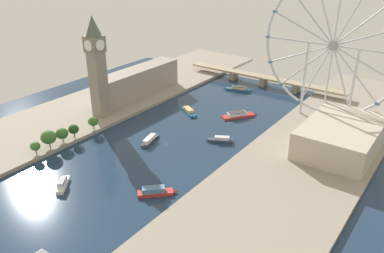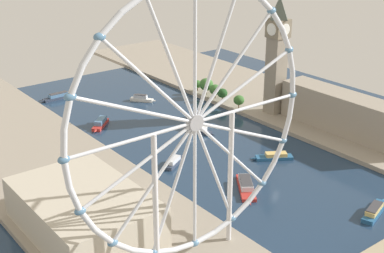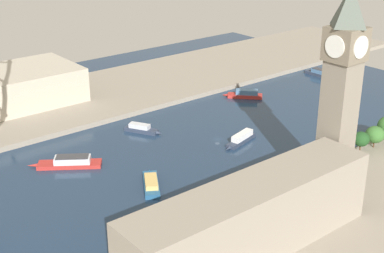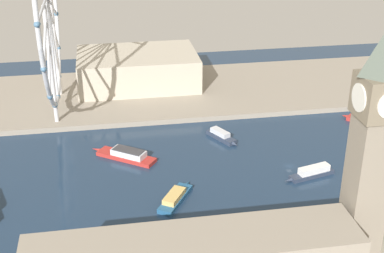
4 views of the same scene
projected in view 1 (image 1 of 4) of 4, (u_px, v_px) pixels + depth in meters
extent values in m
plane|color=#1E334C|center=(166.00, 142.00, 315.89)|extent=(376.93, 376.93, 0.00)
cube|color=gray|center=(82.00, 112.00, 370.11)|extent=(90.00, 520.00, 3.00)
cube|color=gray|center=(286.00, 182.00, 260.39)|extent=(90.00, 520.00, 3.00)
cube|color=gray|center=(99.00, 85.00, 345.77)|extent=(11.93, 11.93, 59.35)
cube|color=#776B57|center=(94.00, 44.00, 330.26)|extent=(13.84, 13.84, 13.76)
pyramid|color=#4C564C|center=(92.00, 26.00, 323.76)|extent=(12.52, 12.52, 16.88)
cylinder|color=white|center=(101.00, 42.00, 335.52)|extent=(9.06, 0.50, 9.06)
cylinder|color=white|center=(88.00, 46.00, 325.01)|extent=(9.06, 0.50, 9.06)
cylinder|color=white|center=(100.00, 45.00, 326.47)|extent=(0.50, 9.06, 9.06)
cylinder|color=white|center=(89.00, 43.00, 334.06)|extent=(0.50, 9.06, 9.06)
cube|color=gray|center=(138.00, 82.00, 402.90)|extent=(22.00, 105.63, 27.74)
cylinder|color=#513823|center=(36.00, 152.00, 292.63)|extent=(0.80, 0.80, 3.07)
ellipsoid|color=#386B2D|center=(35.00, 146.00, 290.71)|extent=(7.45, 7.45, 6.71)
cylinder|color=#513823|center=(50.00, 145.00, 301.26)|extent=(0.80, 0.80, 4.04)
ellipsoid|color=#386B2D|center=(49.00, 137.00, 298.39)|extent=(11.85, 11.85, 10.67)
cylinder|color=#513823|center=(63.00, 140.00, 310.22)|extent=(0.80, 0.80, 3.27)
ellipsoid|color=#386B2D|center=(62.00, 133.00, 307.87)|extent=(9.80, 9.80, 8.82)
cylinder|color=#513823|center=(74.00, 135.00, 317.23)|extent=(0.80, 0.80, 3.79)
ellipsoid|color=#1E471E|center=(74.00, 129.00, 314.99)|extent=(8.45, 8.45, 7.61)
cylinder|color=#513823|center=(94.00, 127.00, 332.22)|extent=(0.80, 0.80, 3.24)
ellipsoid|color=#386B2D|center=(93.00, 121.00, 330.06)|extent=(8.70, 8.70, 7.83)
torus|color=silver|center=(333.00, 46.00, 324.61)|extent=(122.29, 2.49, 122.29)
cylinder|color=#99999E|center=(333.00, 46.00, 324.61)|extent=(7.19, 3.00, 7.19)
cylinder|color=silver|center=(371.00, 51.00, 308.73)|extent=(59.90, 1.49, 1.49)
cylinder|color=silver|center=(371.00, 36.00, 305.08)|extent=(55.91, 1.49, 24.30)
cylinder|color=silver|center=(365.00, 22.00, 304.40)|extent=(43.41, 1.49, 43.41)
cylinder|color=silver|center=(353.00, 13.00, 306.79)|extent=(24.30, 1.49, 55.91)
cylinder|color=silver|center=(339.00, 9.00, 311.90)|extent=(1.49, 1.49, 59.90)
cylinder|color=silver|center=(325.00, 10.00, 318.95)|extent=(24.30, 1.49, 55.91)
cylinder|color=silver|center=(312.00, 17.00, 326.86)|extent=(43.41, 1.49, 43.41)
cylinder|color=silver|center=(303.00, 28.00, 334.42)|extent=(55.91, 1.49, 24.30)
cylinder|color=silver|center=(299.00, 41.00, 340.49)|extent=(59.90, 1.49, 1.49)
cylinder|color=silver|center=(300.00, 54.00, 344.15)|extent=(55.91, 1.49, 24.30)
cylinder|color=silver|center=(306.00, 66.00, 344.83)|extent=(43.41, 1.49, 43.41)
cylinder|color=silver|center=(316.00, 75.00, 342.43)|extent=(24.30, 1.49, 55.91)
cylinder|color=silver|center=(328.00, 80.00, 337.32)|extent=(1.49, 1.49, 59.90)
cylinder|color=silver|center=(342.00, 80.00, 330.27)|extent=(24.30, 1.49, 55.91)
cylinder|color=silver|center=(355.00, 75.00, 322.37)|extent=(43.41, 1.49, 43.41)
cylinder|color=silver|center=(366.00, 64.00, 314.80)|extent=(55.91, 1.49, 24.30)
ellipsoid|color=teal|center=(275.00, 11.00, 344.23)|extent=(4.80, 3.20, 3.20)
ellipsoid|color=teal|center=(268.00, 37.00, 356.37)|extent=(4.80, 3.20, 3.20)
ellipsoid|color=teal|center=(270.00, 62.00, 363.68)|extent=(4.80, 3.20, 3.20)
ellipsoid|color=teal|center=(281.00, 84.00, 365.04)|extent=(4.80, 3.20, 3.20)
ellipsoid|color=teal|center=(299.00, 102.00, 360.25)|extent=(4.80, 3.20, 3.20)
ellipsoid|color=teal|center=(323.00, 112.00, 350.03)|extent=(4.80, 3.20, 3.20)
ellipsoid|color=teal|center=(350.00, 113.00, 335.94)|extent=(4.80, 3.20, 3.20)
ellipsoid|color=teal|center=(377.00, 104.00, 320.12)|extent=(4.80, 3.20, 3.20)
cylinder|color=silver|center=(352.00, 88.00, 327.55)|extent=(2.40, 2.40, 66.26)
cylinder|color=silver|center=(304.00, 79.00, 349.78)|extent=(2.40, 2.40, 66.26)
cube|color=#BCB29E|center=(341.00, 137.00, 295.15)|extent=(51.37, 77.29, 21.31)
cube|color=tan|center=(264.00, 77.00, 439.74)|extent=(188.93, 12.42, 2.00)
cube|color=gray|center=(234.00, 76.00, 462.67)|extent=(6.00, 11.18, 8.63)
cube|color=gray|center=(263.00, 82.00, 442.00)|extent=(6.00, 11.18, 8.63)
cube|color=gray|center=(296.00, 89.00, 421.33)|extent=(6.00, 11.18, 8.63)
cube|color=#2D384C|center=(221.00, 141.00, 316.44)|extent=(19.62, 13.89, 2.31)
cone|color=#2D384C|center=(207.00, 140.00, 317.75)|extent=(4.19, 3.70, 2.31)
cube|color=silver|center=(222.00, 138.00, 315.30)|extent=(12.54, 9.52, 2.53)
cube|color=white|center=(63.00, 185.00, 257.73)|extent=(15.52, 18.10, 2.58)
cone|color=white|center=(68.00, 176.00, 268.01)|extent=(4.20, 4.36, 2.58)
cube|color=silver|center=(62.00, 182.00, 255.69)|extent=(9.95, 11.27, 2.88)
cube|color=#38383D|center=(62.00, 180.00, 255.00)|extent=(9.11, 10.26, 0.40)
cube|color=#235684|center=(189.00, 112.00, 370.75)|extent=(24.06, 18.42, 2.10)
cone|color=#235684|center=(195.00, 117.00, 359.02)|extent=(4.79, 4.07, 2.10)
cube|color=#DBB766|center=(188.00, 109.00, 370.82)|extent=(14.64, 12.03, 2.33)
cube|color=#B22D28|center=(155.00, 193.00, 249.69)|extent=(20.89, 20.41, 2.36)
cone|color=#B22D28|center=(176.00, 191.00, 251.35)|extent=(4.59, 4.54, 2.36)
cube|color=teal|center=(154.00, 189.00, 248.37)|extent=(14.19, 13.92, 3.20)
cube|color=#235684|center=(238.00, 90.00, 426.99)|extent=(26.84, 13.84, 2.39)
cone|color=#235684|center=(225.00, 88.00, 431.29)|extent=(5.22, 3.71, 2.39)
cube|color=#DBB766|center=(239.00, 88.00, 425.60)|extent=(16.83, 9.81, 2.41)
cube|color=#38383D|center=(239.00, 87.00, 424.99)|extent=(15.23, 9.09, 0.46)
cube|color=#B22D28|center=(238.00, 116.00, 362.10)|extent=(24.83, 30.16, 1.97)
cone|color=#B22D28|center=(256.00, 114.00, 367.34)|extent=(4.86, 5.71, 1.97)
cube|color=silver|center=(237.00, 114.00, 360.58)|extent=(15.87, 18.35, 3.05)
cube|color=#38383D|center=(237.00, 112.00, 359.86)|extent=(14.58, 16.72, 0.35)
cube|color=#2D384C|center=(150.00, 141.00, 316.07)|extent=(10.72, 23.39, 1.96)
cone|color=#2D384C|center=(157.00, 134.00, 327.27)|extent=(2.94, 4.47, 1.96)
cube|color=white|center=(149.00, 139.00, 314.03)|extent=(8.16, 16.42, 3.14)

